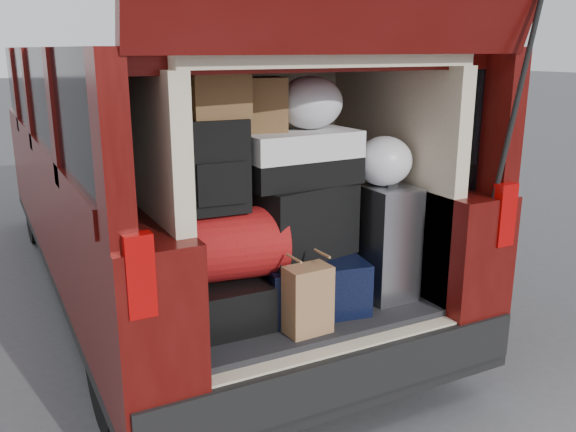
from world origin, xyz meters
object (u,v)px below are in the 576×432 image
Objects in this scene: silver_roller at (380,239)px; twotone_duffel at (299,158)px; black_hardshell at (217,297)px; kraft_bag at (308,300)px; black_soft_case at (302,220)px; backpack at (214,166)px; navy_hardshell at (304,276)px; red_duffel at (228,244)px.

silver_roller is 1.04× the size of twotone_duffel.
kraft_bag is (0.30, -0.32, 0.05)m from black_hardshell.
twotone_duffel reaches higher than black_soft_case.
backpack reaches higher than black_soft_case.
black_soft_case is 0.88× the size of twotone_duffel.
red_duffel is (-0.42, -0.04, 0.24)m from navy_hardshell.
red_duffel reaches higher than black_hardshell.
navy_hardshell is at bearing 0.69° from black_hardshell.
silver_roller is 0.61m from kraft_bag.
navy_hardshell is at bearing 16.05° from twotone_duffel.
red_duffel is 1.23× the size of backpack.
navy_hardshell reaches higher than black_hardshell.
backpack is 0.73× the size of twotone_duffel.
silver_roller reaches higher than navy_hardshell.
black_soft_case is (0.39, 0.02, 0.06)m from red_duffel.
silver_roller is (0.86, -0.09, 0.18)m from black_hardshell.
kraft_bag is 0.63× the size of black_soft_case.
twotone_duffel reaches higher than kraft_bag.
backpack is at bearing -164.24° from navy_hardshell.
red_duffel is 0.39m from black_soft_case.
twotone_duffel is (-0.43, 0.07, 0.44)m from silver_roller.
silver_roller is 0.45m from black_soft_case.
backpack is (-0.48, -0.05, 0.61)m from navy_hardshell.
twotone_duffel is (-0.04, -0.01, 0.60)m from navy_hardshell.
black_soft_case is at bearing -2.33° from black_hardshell.
backpack is 0.44m from twotone_duffel.
black_hardshell is 1.29× the size of backpack.
red_duffel is 0.52m from twotone_duffel.
navy_hardshell is 1.02× the size of silver_roller.
black_soft_case is 0.30m from twotone_duffel.
red_duffel is at bearing -178.25° from twotone_duffel.
black_hardshell is 1.07× the size of black_soft_case.
silver_roller is 0.62m from twotone_duffel.
black_soft_case reaches higher than black_hardshell.
black_soft_case is at bearing -43.13° from twotone_duffel.
black_soft_case is 1.21× the size of backpack.
black_soft_case is (-0.42, 0.06, 0.14)m from silver_roller.
backpack is at bearing 172.59° from black_soft_case.
red_duffel is at bearing -44.63° from black_hardshell.
backpack is at bearing -104.19° from black_hardshell.
red_duffel is 0.37m from backpack.
black_hardshell is 0.63m from backpack.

